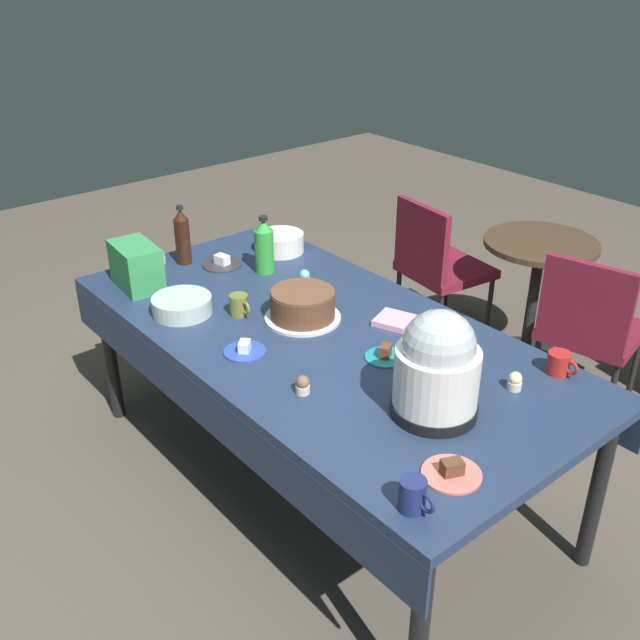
% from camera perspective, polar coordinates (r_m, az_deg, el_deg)
% --- Properties ---
extents(ground, '(9.00, 9.00, 0.00)m').
position_cam_1_polar(ground, '(3.32, 0.00, -12.26)').
color(ground, brown).
extents(potluck_table, '(2.20, 1.10, 0.75)m').
position_cam_1_polar(potluck_table, '(2.93, 0.00, -1.93)').
color(potluck_table, navy).
rests_on(potluck_table, ground).
extents(frosted_layer_cake, '(0.31, 0.31, 0.13)m').
position_cam_1_polar(frosted_layer_cake, '(2.96, -1.37, 1.13)').
color(frosted_layer_cake, silver).
rests_on(frosted_layer_cake, potluck_table).
extents(slow_cooker, '(0.29, 0.29, 0.37)m').
position_cam_1_polar(slow_cooker, '(2.36, 9.16, -3.70)').
color(slow_cooker, black).
rests_on(slow_cooker, potluck_table).
extents(glass_salad_bowl, '(0.25, 0.25, 0.07)m').
position_cam_1_polar(glass_salad_bowl, '(3.07, -10.75, 1.14)').
color(glass_salad_bowl, '#B2C6BC').
rests_on(glass_salad_bowl, potluck_table).
extents(ceramic_snack_bowl, '(0.23, 0.23, 0.10)m').
position_cam_1_polar(ceramic_snack_bowl, '(3.62, -3.12, 6.08)').
color(ceramic_snack_bowl, silver).
rests_on(ceramic_snack_bowl, potluck_table).
extents(dessert_plate_cobalt, '(0.16, 0.16, 0.05)m').
position_cam_1_polar(dessert_plate_cobalt, '(2.76, -5.92, -2.34)').
color(dessert_plate_cobalt, '#2D4CB2').
rests_on(dessert_plate_cobalt, potluck_table).
extents(dessert_plate_charcoal, '(0.19, 0.19, 0.05)m').
position_cam_1_polar(dessert_plate_charcoal, '(3.50, -7.66, 4.45)').
color(dessert_plate_charcoal, '#2D2D33').
rests_on(dessert_plate_charcoal, potluck_table).
extents(dessert_plate_coral, '(0.18, 0.18, 0.05)m').
position_cam_1_polar(dessert_plate_coral, '(2.20, 10.26, -11.62)').
color(dessert_plate_coral, '#E07266').
rests_on(dessert_plate_coral, potluck_table).
extents(dessert_plate_teal, '(0.15, 0.15, 0.05)m').
position_cam_1_polar(dessert_plate_teal, '(2.72, 5.13, -2.76)').
color(dessert_plate_teal, teal).
rests_on(dessert_plate_teal, potluck_table).
extents(cupcake_rose, '(0.05, 0.05, 0.07)m').
position_cam_1_polar(cupcake_rose, '(3.28, -1.23, 3.38)').
color(cupcake_rose, beige).
rests_on(cupcake_rose, potluck_table).
extents(cupcake_vanilla, '(0.05, 0.05, 0.07)m').
position_cam_1_polar(cupcake_vanilla, '(2.50, -1.37, -5.11)').
color(cupcake_vanilla, beige).
rests_on(cupcake_vanilla, potluck_table).
extents(cupcake_berry, '(0.05, 0.05, 0.07)m').
position_cam_1_polar(cupcake_berry, '(3.57, -12.43, 4.84)').
color(cupcake_berry, beige).
rests_on(cupcake_berry, potluck_table).
extents(cupcake_mint, '(0.05, 0.05, 0.07)m').
position_cam_1_polar(cupcake_mint, '(2.61, 15.01, -4.65)').
color(cupcake_mint, beige).
rests_on(cupcake_mint, potluck_table).
extents(soda_bottle_lime_soda, '(0.09, 0.09, 0.27)m').
position_cam_1_polar(soda_bottle_lime_soda, '(3.37, -4.38, 5.74)').
color(soda_bottle_lime_soda, green).
rests_on(soda_bottle_lime_soda, potluck_table).
extents(soda_bottle_cola, '(0.07, 0.07, 0.29)m').
position_cam_1_polar(soda_bottle_cola, '(3.52, -10.72, 6.42)').
color(soda_bottle_cola, '#33190F').
rests_on(soda_bottle_cola, potluck_table).
extents(coffee_mug_olive, '(0.12, 0.08, 0.09)m').
position_cam_1_polar(coffee_mug_olive, '(3.02, -6.33, 1.16)').
color(coffee_mug_olive, olive).
rests_on(coffee_mug_olive, potluck_table).
extents(coffee_mug_navy, '(0.12, 0.08, 0.10)m').
position_cam_1_polar(coffee_mug_navy, '(2.05, 7.32, -13.45)').
color(coffee_mug_navy, navy).
rests_on(coffee_mug_navy, potluck_table).
extents(coffee_mug_black, '(0.11, 0.07, 0.10)m').
position_cam_1_polar(coffee_mug_black, '(2.87, 10.47, -0.59)').
color(coffee_mug_black, black).
rests_on(coffee_mug_black, potluck_table).
extents(coffee_mug_red, '(0.12, 0.08, 0.08)m').
position_cam_1_polar(coffee_mug_red, '(2.74, 18.21, -3.23)').
color(coffee_mug_red, '#B2231E').
rests_on(coffee_mug_red, potluck_table).
extents(soda_carton, '(0.27, 0.18, 0.20)m').
position_cam_1_polar(soda_carton, '(3.32, -14.18, 4.11)').
color(soda_carton, '#338C4C').
rests_on(soda_carton, potluck_table).
extents(paper_napkin_stack, '(0.18, 0.18, 0.02)m').
position_cam_1_polar(paper_napkin_stack, '(2.97, 5.83, -0.02)').
color(paper_napkin_stack, pink).
rests_on(paper_napkin_stack, potluck_table).
extents(maroon_chair_left, '(0.50, 0.50, 0.85)m').
position_cam_1_polar(maroon_chair_left, '(4.22, 9.13, 4.52)').
color(maroon_chair_left, maroon).
rests_on(maroon_chair_left, ground).
extents(maroon_chair_right, '(0.53, 0.53, 0.85)m').
position_cam_1_polar(maroon_chair_right, '(3.72, 20.33, -0.33)').
color(maroon_chair_right, maroon).
rests_on(maroon_chair_right, ground).
extents(round_cafe_table, '(0.60, 0.60, 0.72)m').
position_cam_1_polar(round_cafe_table, '(4.10, 16.54, 3.08)').
color(round_cafe_table, '#473323').
rests_on(round_cafe_table, ground).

